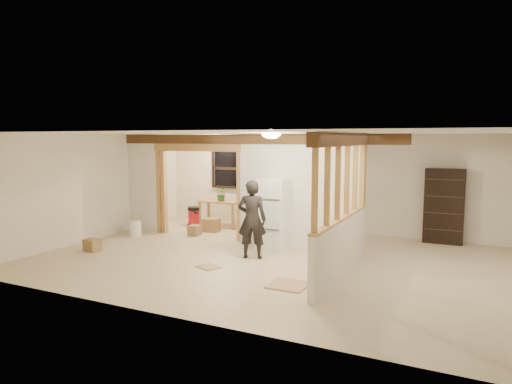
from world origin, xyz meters
The scene contains 28 objects.
floor centered at (0.00, 0.00, -0.01)m, with size 9.00×6.50×0.01m, color #C8B694.
ceiling centered at (0.00, 0.00, 2.50)m, with size 9.00×6.50×0.01m, color white.
wall_back centered at (0.00, 3.25, 1.25)m, with size 9.00×0.01×2.50m, color white.
wall_front centered at (0.00, -3.25, 1.25)m, with size 9.00×0.01×2.50m, color white.
wall_left centered at (-4.50, 0.00, 1.25)m, with size 0.01×6.50×2.50m, color white.
partition_left_stub centered at (-4.05, 1.20, 1.25)m, with size 0.90×0.12×2.50m, color silver.
partition_center centered at (0.20, 1.20, 1.25)m, with size 2.80×0.12×2.50m, color silver.
doorway_frame centered at (-2.40, 1.20, 1.10)m, with size 2.46×0.14×2.20m, color tan.
header_beam_back centered at (-1.00, 1.20, 2.38)m, with size 7.00×0.18×0.22m, color #54351C.
header_beam_right centered at (1.60, -0.40, 2.38)m, with size 0.18×3.30×0.22m, color #54351C.
pony_wall centered at (1.60, -0.40, 0.50)m, with size 0.12×3.20×1.00m, color silver.
stud_partition centered at (1.60, -0.40, 1.66)m, with size 0.14×3.20×1.32m, color tan.
window_back centered at (-2.60, 3.17, 1.55)m, with size 1.12×0.10×1.10m, color black.
ceiling_dome_main centered at (0.30, -0.50, 2.48)m, with size 0.36×0.36×0.16m, color #FFEABF.
ceiling_dome_util centered at (-2.50, 2.30, 2.48)m, with size 0.32×0.32×0.14m, color #FFEABF.
hanging_bulb centered at (-2.00, 1.60, 2.18)m, with size 0.07×0.07×0.07m, color #FFD88C.
refrigerator centered at (-0.23, 0.83, 0.77)m, with size 0.63×0.62×1.54m, color white.
woman centered at (-0.32, -0.04, 0.79)m, with size 0.58×0.38×1.59m, color black.
work_table centered at (-2.57, 2.56, 0.36)m, with size 1.13×0.56×0.71m, color tan.
potted_plant centered at (-2.48, 2.49, 0.90)m, with size 0.35×0.30×0.38m, color #326226.
shop_vac centered at (-3.26, 2.34, 0.27)m, with size 0.41×0.41×0.53m, color #B3151C.
bookshelf centered at (3.05, 3.04, 0.86)m, with size 0.86×0.29×1.72m, color black.
bucket centered at (-3.85, 0.59, 0.19)m, with size 0.30×0.30×0.38m, color white.
box_util_a centered at (-2.45, 1.89, 0.17)m, with size 0.39×0.33×0.33m, color #99724A.
box_util_b centered at (-2.57, 1.29, 0.13)m, with size 0.27×0.27×0.25m, color #99724A.
box_front centered at (-3.66, -1.01, 0.13)m, with size 0.32×0.26×0.26m, color #99724A.
floor_panel_near centered at (0.98, -1.34, 0.01)m, with size 0.61×0.61×0.02m, color tan.
floor_panel_far centered at (-0.77, -0.99, 0.01)m, with size 0.44×0.35×0.01m, color tan.
Camera 1 is at (3.65, -8.09, 2.40)m, focal length 32.00 mm.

